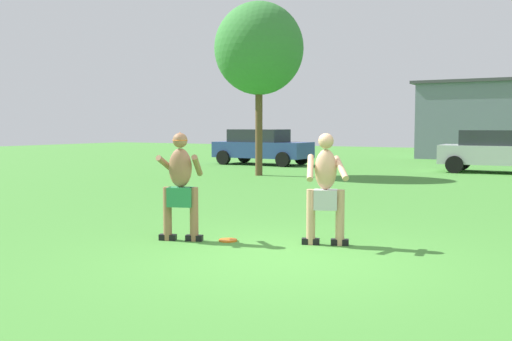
{
  "coord_description": "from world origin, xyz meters",
  "views": [
    {
      "loc": [
        3.54,
        -6.88,
        1.75
      ],
      "look_at": [
        -0.91,
        0.81,
        1.08
      ],
      "focal_mm": 41.65,
      "sensor_mm": 36.0,
      "label": 1
    }
  ],
  "objects_px": {
    "frisbee": "(228,240)",
    "tree_left_field": "(259,49)",
    "car_blue_mid_lot": "(262,146)",
    "player_with_cap": "(181,182)",
    "player_in_gray": "(326,187)",
    "car_silver_near_post": "(500,151)"
  },
  "relations": [
    {
      "from": "frisbee",
      "to": "tree_left_field",
      "type": "relative_size",
      "value": 0.05
    },
    {
      "from": "player_in_gray",
      "to": "car_silver_near_post",
      "type": "xyz_separation_m",
      "value": [
        0.28,
        15.51,
        -0.03
      ]
    },
    {
      "from": "player_with_cap",
      "to": "car_blue_mid_lot",
      "type": "xyz_separation_m",
      "value": [
        -7.61,
        15.96,
        -0.08
      ]
    },
    {
      "from": "player_with_cap",
      "to": "car_blue_mid_lot",
      "type": "relative_size",
      "value": 0.38
    },
    {
      "from": "car_silver_near_post",
      "to": "player_in_gray",
      "type": "bearing_deg",
      "value": -91.02
    },
    {
      "from": "frisbee",
      "to": "car_silver_near_post",
      "type": "bearing_deg",
      "value": 84.03
    },
    {
      "from": "frisbee",
      "to": "car_blue_mid_lot",
      "type": "bearing_deg",
      "value": 117.83
    },
    {
      "from": "player_with_cap",
      "to": "car_silver_near_post",
      "type": "bearing_deg",
      "value": 81.92
    },
    {
      "from": "frisbee",
      "to": "car_silver_near_post",
      "type": "height_order",
      "value": "car_silver_near_post"
    },
    {
      "from": "frisbee",
      "to": "car_silver_near_post",
      "type": "relative_size",
      "value": 0.06
    },
    {
      "from": "frisbee",
      "to": "car_blue_mid_lot",
      "type": "xyz_separation_m",
      "value": [
        -8.26,
        15.64,
        0.81
      ]
    },
    {
      "from": "player_in_gray",
      "to": "frisbee",
      "type": "distance_m",
      "value": 1.7
    },
    {
      "from": "tree_left_field",
      "to": "player_in_gray",
      "type": "bearing_deg",
      "value": -55.69
    },
    {
      "from": "player_with_cap",
      "to": "player_in_gray",
      "type": "distance_m",
      "value": 2.19
    },
    {
      "from": "car_silver_near_post",
      "to": "tree_left_field",
      "type": "distance_m",
      "value": 9.66
    },
    {
      "from": "car_blue_mid_lot",
      "to": "tree_left_field",
      "type": "distance_m",
      "value": 6.8
    },
    {
      "from": "player_with_cap",
      "to": "player_in_gray",
      "type": "xyz_separation_m",
      "value": [
        2.04,
        0.79,
        -0.04
      ]
    },
    {
      "from": "frisbee",
      "to": "car_silver_near_post",
      "type": "distance_m",
      "value": 16.08
    },
    {
      "from": "player_with_cap",
      "to": "tree_left_field",
      "type": "relative_size",
      "value": 0.27
    },
    {
      "from": "player_with_cap",
      "to": "tree_left_field",
      "type": "distance_m",
      "value": 12.41
    },
    {
      "from": "player_with_cap",
      "to": "player_in_gray",
      "type": "height_order",
      "value": "player_with_cap"
    },
    {
      "from": "car_blue_mid_lot",
      "to": "tree_left_field",
      "type": "xyz_separation_m",
      "value": [
        2.76,
        -5.08,
        3.57
      ]
    }
  ]
}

